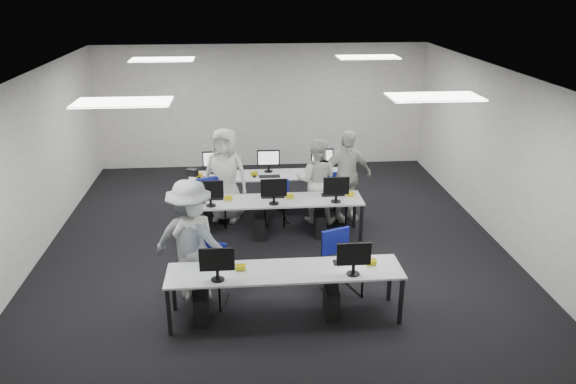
{
  "coord_description": "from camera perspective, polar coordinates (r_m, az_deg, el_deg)",
  "views": [
    {
      "loc": [
        -0.53,
        -9.1,
        4.43
      ],
      "look_at": [
        0.24,
        -0.13,
        1.0
      ],
      "focal_mm": 35.0,
      "sensor_mm": 36.0,
      "label": 1
    }
  ],
  "objects": [
    {
      "name": "desk_back",
      "position": [
        11.35,
        -1.93,
        1.55
      ],
      "size": [
        3.2,
        0.7,
        0.73
      ],
      "color": "silver",
      "rests_on": "ground"
    },
    {
      "name": "chair_7",
      "position": [
        11.15,
        3.53,
        -1.1
      ],
      "size": [
        0.55,
        0.58,
        0.86
      ],
      "rotation": [
        0.0,
        0.0,
        -0.35
      ],
      "color": "navy",
      "rests_on": "ground"
    },
    {
      "name": "chair_6",
      "position": [
        10.9,
        -1.19,
        -1.52
      ],
      "size": [
        0.48,
        0.52,
        0.9
      ],
      "rotation": [
        0.0,
        0.0,
        0.09
      ],
      "color": "navy",
      "rests_on": "ground"
    },
    {
      "name": "desk_front",
      "position": [
        7.7,
        -0.31,
        -8.29
      ],
      "size": [
        3.2,
        0.7,
        0.73
      ],
      "color": "silver",
      "rests_on": "ground"
    },
    {
      "name": "equipment_front",
      "position": [
        7.83,
        -1.71,
        -10.47
      ],
      "size": [
        2.51,
        0.41,
        1.19
      ],
      "color": "#0B5697",
      "rests_on": "desk_front"
    },
    {
      "name": "handbag",
      "position": [
        10.08,
        -9.8,
        -0.04
      ],
      "size": [
        0.44,
        0.34,
        0.32
      ],
      "primitive_type": "ellipsoid",
      "rotation": [
        0.0,
        0.0,
        -0.27
      ],
      "color": "tan",
      "rests_on": "desk_mid"
    },
    {
      "name": "student_0",
      "position": [
        8.19,
        -9.45,
        -5.66
      ],
      "size": [
        0.66,
        0.5,
        1.63
      ],
      "primitive_type": "imported",
      "rotation": [
        0.0,
        0.0,
        3.35
      ],
      "color": "silver",
      "rests_on": "ground"
    },
    {
      "name": "dslr_camera",
      "position": [
        8.02,
        -9.68,
        1.97
      ],
      "size": [
        0.19,
        0.22,
        0.1
      ],
      "primitive_type": "cube",
      "rotation": [
        0.0,
        0.0,
        2.78
      ],
      "color": "black",
      "rests_on": "photographer"
    },
    {
      "name": "student_3",
      "position": [
        10.81,
        5.9,
        1.63
      ],
      "size": [
        1.12,
        0.66,
        1.79
      ],
      "primitive_type": "imported",
      "rotation": [
        0.0,
        0.0,
        0.23
      ],
      "color": "silver",
      "rests_on": "ground"
    },
    {
      "name": "ceiling_panels",
      "position": [
        9.23,
        -1.56,
        11.84
      ],
      "size": [
        5.2,
        4.6,
        0.02
      ],
      "color": "white",
      "rests_on": "room"
    },
    {
      "name": "student_1",
      "position": [
        10.71,
        2.9,
        1.16
      ],
      "size": [
        0.93,
        0.8,
        1.66
      ],
      "primitive_type": "imported",
      "rotation": [
        0.0,
        0.0,
        2.9
      ],
      "color": "silver",
      "rests_on": "ground"
    },
    {
      "name": "desk_mid",
      "position": [
        10.04,
        -1.5,
        -1.08
      ],
      "size": [
        3.2,
        0.7,
        0.73
      ],
      "color": "silver",
      "rests_on": "ground"
    },
    {
      "name": "chair_3",
      "position": [
        10.81,
        -1.19,
        -1.88
      ],
      "size": [
        0.48,
        0.51,
        0.81
      ],
      "rotation": [
        0.0,
        0.0,
        -0.22
      ],
      "color": "navy",
      "rests_on": "ground"
    },
    {
      "name": "equipment_back",
      "position": [
        11.49,
        -0.97,
        0.09
      ],
      "size": [
        2.91,
        0.41,
        1.19
      ],
      "color": "white",
      "rests_on": "desk_back"
    },
    {
      "name": "chair_5",
      "position": [
        11.02,
        -8.34,
        -1.41
      ],
      "size": [
        0.6,
        0.63,
        0.94
      ],
      "rotation": [
        0.0,
        0.0,
        0.34
      ],
      "color": "navy",
      "rests_on": "ground"
    },
    {
      "name": "chair_2",
      "position": [
        10.77,
        -7.67,
        -2.06
      ],
      "size": [
        0.53,
        0.56,
        0.86
      ],
      "rotation": [
        0.0,
        0.0,
        0.27
      ],
      "color": "navy",
      "rests_on": "ground"
    },
    {
      "name": "chair_0",
      "position": [
        8.31,
        -7.82,
        -9.36
      ],
      "size": [
        0.53,
        0.56,
        0.87
      ],
      "rotation": [
        0.0,
        0.0,
        -0.26
      ],
      "color": "navy",
      "rests_on": "ground"
    },
    {
      "name": "room",
      "position": [
        9.58,
        -1.47,
        3.03
      ],
      "size": [
        9.0,
        9.02,
        3.0
      ],
      "color": "black",
      "rests_on": "ground"
    },
    {
      "name": "student_2",
      "position": [
        10.82,
        -6.37,
        1.74
      ],
      "size": [
        1.03,
        0.83,
        1.82
      ],
      "primitive_type": "imported",
      "rotation": [
        0.0,
        0.0,
        -0.32
      ],
      "color": "silver",
      "rests_on": "ground"
    },
    {
      "name": "chair_4",
      "position": [
        10.78,
        4.47,
        -1.7
      ],
      "size": [
        0.51,
        0.55,
        0.97
      ],
      "rotation": [
        0.0,
        0.0,
        0.07
      ],
      "color": "navy",
      "rests_on": "ground"
    },
    {
      "name": "photographer",
      "position": [
        8.23,
        -9.8,
        -4.81
      ],
      "size": [
        1.33,
        1.04,
        1.81
      ],
      "primitive_type": "imported",
      "rotation": [
        0.0,
        0.0,
        2.78
      ],
      "color": "gray",
      "rests_on": "ground"
    },
    {
      "name": "chair_1",
      "position": [
        8.48,
        5.43,
        -8.36
      ],
      "size": [
        0.63,
        0.65,
        0.97
      ],
      "rotation": [
        0.0,
        0.0,
        0.37
      ],
      "color": "navy",
      "rests_on": "ground"
    },
    {
      "name": "equipment_mid",
      "position": [
        10.14,
        -2.56,
        -2.84
      ],
      "size": [
        2.91,
        0.41,
        1.19
      ],
      "color": "white",
      "rests_on": "desk_mid"
    }
  ]
}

